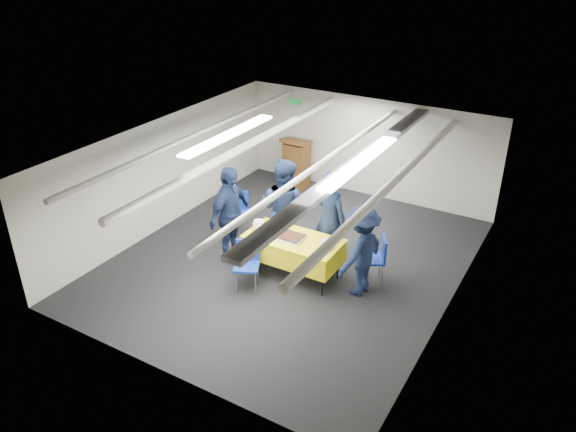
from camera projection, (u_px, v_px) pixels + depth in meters
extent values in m
plane|color=black|center=(290.00, 260.00, 10.66)|extent=(7.00, 7.00, 0.00)
cube|color=beige|center=(367.00, 148.00, 12.80)|extent=(6.00, 0.02, 2.30)
cube|color=beige|center=(164.00, 173.00, 11.47)|extent=(0.02, 7.00, 2.30)
cube|color=beige|center=(455.00, 248.00, 8.79)|extent=(0.02, 7.00, 2.30)
cube|color=silver|center=(291.00, 146.00, 9.60)|extent=(6.00, 7.00, 0.02)
cylinder|color=silver|center=(199.00, 133.00, 10.55)|extent=(0.10, 6.90, 0.10)
cylinder|color=silver|center=(247.00, 145.00, 10.08)|extent=(0.14, 6.90, 0.14)
cylinder|color=silver|center=(321.00, 163.00, 9.42)|extent=(0.10, 6.90, 0.10)
cylinder|color=silver|center=(394.00, 181.00, 8.86)|extent=(0.14, 6.90, 0.14)
cube|color=gray|center=(354.00, 164.00, 9.11)|extent=(0.28, 6.90, 0.08)
cube|color=white|center=(229.00, 135.00, 10.20)|extent=(0.25, 2.60, 0.04)
cube|color=white|center=(360.00, 162.00, 9.03)|extent=(0.25, 2.60, 0.04)
cube|color=#0C591E|center=(295.00, 102.00, 13.27)|extent=(0.30, 0.04, 0.12)
cylinder|color=black|center=(250.00, 263.00, 10.22)|extent=(0.04, 0.04, 0.36)
cylinder|color=black|center=(322.00, 287.00, 9.56)|extent=(0.04, 0.04, 0.36)
cylinder|color=black|center=(268.00, 248.00, 10.69)|extent=(0.04, 0.04, 0.36)
cylinder|color=black|center=(338.00, 270.00, 10.03)|extent=(0.04, 0.04, 0.36)
cube|color=yellow|center=(293.00, 249.00, 9.95)|extent=(1.69, 0.83, 0.39)
cube|color=yellow|center=(294.00, 239.00, 9.86)|extent=(1.71, 0.85, 0.03)
cube|color=white|center=(290.00, 238.00, 9.80)|extent=(0.46, 0.36, 0.05)
cube|color=black|center=(290.00, 236.00, 9.78)|extent=(0.44, 0.35, 0.02)
sphere|color=navy|center=(276.00, 237.00, 9.74)|extent=(0.04, 0.04, 0.04)
sphere|color=navy|center=(285.00, 229.00, 9.99)|extent=(0.04, 0.04, 0.04)
sphere|color=navy|center=(281.00, 239.00, 9.70)|extent=(0.04, 0.04, 0.04)
sphere|color=navy|center=(290.00, 231.00, 9.95)|extent=(0.04, 0.04, 0.04)
sphere|color=navy|center=(286.00, 240.00, 9.65)|extent=(0.04, 0.04, 0.04)
sphere|color=navy|center=(295.00, 232.00, 9.90)|extent=(0.04, 0.04, 0.04)
sphere|color=navy|center=(291.00, 241.00, 9.61)|extent=(0.04, 0.04, 0.04)
sphere|color=navy|center=(300.00, 233.00, 9.86)|extent=(0.04, 0.04, 0.04)
sphere|color=navy|center=(296.00, 243.00, 9.56)|extent=(0.04, 0.04, 0.04)
sphere|color=navy|center=(305.00, 235.00, 9.81)|extent=(0.04, 0.04, 0.04)
sphere|color=navy|center=(277.00, 235.00, 9.81)|extent=(0.04, 0.04, 0.04)
sphere|color=navy|center=(299.00, 241.00, 9.62)|extent=(0.04, 0.04, 0.04)
sphere|color=navy|center=(280.00, 233.00, 9.88)|extent=(0.04, 0.04, 0.04)
sphere|color=navy|center=(301.00, 239.00, 9.68)|extent=(0.04, 0.04, 0.04)
sphere|color=navy|center=(282.00, 231.00, 9.94)|extent=(0.04, 0.04, 0.04)
sphere|color=navy|center=(304.00, 237.00, 9.74)|extent=(0.04, 0.04, 0.04)
cylinder|color=white|center=(259.00, 226.00, 10.09)|extent=(0.22, 0.22, 0.13)
cylinder|color=white|center=(259.00, 222.00, 10.05)|extent=(0.18, 0.18, 0.05)
cylinder|color=white|center=(326.00, 246.00, 9.49)|extent=(0.20, 0.20, 0.12)
cylinder|color=white|center=(326.00, 242.00, 9.45)|extent=(0.16, 0.16, 0.05)
cube|color=brown|center=(296.00, 165.00, 13.46)|extent=(0.55, 0.45, 1.10)
cube|color=brown|center=(296.00, 142.00, 13.16)|extent=(0.62, 0.53, 0.21)
cylinder|color=gold|center=(292.00, 162.00, 13.21)|extent=(0.28, 0.02, 0.28)
cylinder|color=gray|center=(236.00, 283.00, 9.60)|extent=(0.02, 0.02, 0.43)
cylinder|color=gray|center=(256.00, 284.00, 9.57)|extent=(0.02, 0.02, 0.43)
cylinder|color=gray|center=(239.00, 272.00, 9.90)|extent=(0.02, 0.02, 0.43)
cylinder|color=gray|center=(258.00, 273.00, 9.87)|extent=(0.02, 0.02, 0.43)
cube|color=#133199|center=(247.00, 266.00, 9.63)|extent=(0.56, 0.56, 0.04)
cube|color=#133199|center=(248.00, 250.00, 9.70)|extent=(0.38, 0.21, 0.40)
cylinder|color=gray|center=(361.00, 265.00, 10.10)|extent=(0.02, 0.02, 0.43)
cylinder|color=gray|center=(363.00, 275.00, 9.80)|extent=(0.02, 0.02, 0.43)
cylinder|color=gray|center=(380.00, 265.00, 10.09)|extent=(0.02, 0.02, 0.43)
cylinder|color=gray|center=(382.00, 276.00, 9.79)|extent=(0.02, 0.02, 0.43)
cube|color=#133199|center=(372.00, 259.00, 9.84)|extent=(0.57, 0.57, 0.04)
cube|color=#133199|center=(384.00, 248.00, 9.73)|extent=(0.23, 0.37, 0.40)
cylinder|color=gray|center=(232.00, 228.00, 11.32)|extent=(0.02, 0.02, 0.43)
cylinder|color=gray|center=(248.00, 228.00, 11.35)|extent=(0.02, 0.02, 0.43)
cylinder|color=gray|center=(231.00, 221.00, 11.62)|extent=(0.02, 0.02, 0.43)
cylinder|color=gray|center=(248.00, 220.00, 11.65)|extent=(0.02, 0.02, 0.43)
cube|color=#133199|center=(239.00, 214.00, 11.38)|extent=(0.59, 0.59, 0.04)
cube|color=#133199|center=(239.00, 200.00, 11.45)|extent=(0.35, 0.27, 0.40)
imported|color=black|center=(330.00, 219.00, 10.11)|extent=(0.77, 0.58, 1.90)
imported|color=black|center=(284.00, 209.00, 10.42)|extent=(0.98, 0.77, 1.95)
imported|color=black|center=(230.00, 215.00, 10.26)|extent=(0.46, 1.10, 1.88)
imported|color=black|center=(361.00, 251.00, 9.37)|extent=(0.81, 1.16, 1.63)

